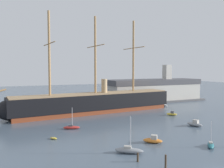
# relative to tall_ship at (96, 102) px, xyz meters

# --- Properties ---
(tall_ship) EXTENTS (68.73, 16.13, 33.05)m
(tall_ship) POSITION_rel_tall_ship_xyz_m (0.00, 0.00, 0.00)
(tall_ship) COLOR brown
(tall_ship) RESTS_ON ground
(sailboat_foreground_left) EXTENTS (5.10, 4.22, 6.70)m
(sailboat_foreground_left) POSITION_rel_tall_ship_xyz_m (-8.24, -39.42, -3.04)
(sailboat_foreground_left) COLOR gray
(sailboat_foreground_left) RESTS_ON ground
(sailboat_foreground_right) EXTENTS (3.57, 3.58, 5.06)m
(sailboat_foreground_right) POSITION_rel_tall_ship_xyz_m (7.77, -43.10, -3.17)
(sailboat_foreground_right) COLOR #236670
(sailboat_foreground_right) RESTS_ON ground
(motorboat_near_centre) EXTENTS (4.02, 3.88, 1.66)m
(motorboat_near_centre) POSITION_rel_tall_ship_xyz_m (-0.95, -36.28, -3.02)
(motorboat_near_centre) COLOR orange
(motorboat_near_centre) RESTS_ON ground
(dinghy_mid_left) EXTENTS (1.66, 1.92, 0.42)m
(dinghy_mid_left) POSITION_rel_tall_ship_xyz_m (-19.03, -25.35, -3.39)
(dinghy_mid_left) COLOR gold
(dinghy_mid_left) RESTS_ON ground
(motorboat_mid_right) EXTENTS (3.00, 4.48, 1.74)m
(motorboat_mid_right) POSITION_rel_tall_ship_xyz_m (17.20, -29.13, -2.99)
(motorboat_mid_right) COLOR gray
(motorboat_mid_right) RESTS_ON ground
(sailboat_alongside_bow) EXTENTS (4.37, 2.77, 5.48)m
(sailboat_alongside_bow) POSITION_rel_tall_ship_xyz_m (-13.36, -18.57, -3.14)
(sailboat_alongside_bow) COLOR #B22D28
(sailboat_alongside_bow) RESTS_ON ground
(motorboat_alongside_stern) EXTENTS (3.34, 3.42, 1.42)m
(motorboat_alongside_stern) POSITION_rel_tall_ship_xyz_m (20.97, -14.97, -3.10)
(motorboat_alongside_stern) COLOR gold
(motorboat_alongside_stern) RESTS_ON ground
(sailboat_far_left) EXTENTS (2.19, 5.39, 6.81)m
(sailboat_far_left) POSITION_rel_tall_ship_xyz_m (-25.59, 0.49, -3.03)
(sailboat_far_left) COLOR gold
(sailboat_far_left) RESTS_ON ground
(motorboat_far_right) EXTENTS (3.22, 4.15, 1.62)m
(motorboat_far_right) POSITION_rel_tall_ship_xyz_m (29.91, 1.68, -3.03)
(motorboat_far_right) COLOR silver
(motorboat_far_right) RESTS_ON ground
(dinghy_distant_centre) EXTENTS (3.00, 2.01, 0.65)m
(dinghy_distant_centre) POSITION_rel_tall_ship_xyz_m (3.11, 14.15, -3.27)
(dinghy_distant_centre) COLOR #1E284C
(dinghy_distant_centre) RESTS_ON ground
(mooring_piling_nearest) EXTENTS (0.30, 0.30, 2.29)m
(mooring_piling_nearest) POSITION_rel_tall_ship_xyz_m (-6.54, -47.77, -2.46)
(mooring_piling_nearest) COLOR #423323
(mooring_piling_nearest) RESTS_ON ground
(mooring_piling_left_pair) EXTENTS (0.34, 0.34, 1.50)m
(mooring_piling_left_pair) POSITION_rel_tall_ship_xyz_m (-8.82, -43.48, -2.85)
(mooring_piling_left_pair) COLOR #423323
(mooring_piling_left_pair) RESTS_ON ground
(dockside_warehouse_right) EXTENTS (49.18, 15.95, 17.20)m
(dockside_warehouse_right) POSITION_rel_tall_ship_xyz_m (35.29, 16.11, 1.56)
(dockside_warehouse_right) COLOR #565659
(dockside_warehouse_right) RESTS_ON ground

